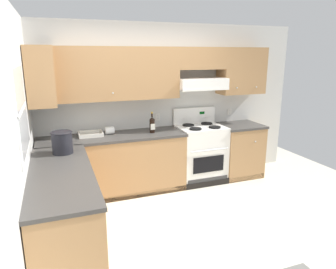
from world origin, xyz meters
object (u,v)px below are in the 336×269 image
object	(u,v)px
bucket	(62,142)
wine_bottle	(152,124)
bowl	(91,135)
paper_towel_roll	(110,130)
stove	(200,153)

from	to	relation	value
bucket	wine_bottle	bearing A→B (deg)	24.66
wine_bottle	bucket	size ratio (longest dim) A/B	1.19
bowl	paper_towel_roll	world-z (taller)	paper_towel_roll
stove	wine_bottle	distance (m)	1.01
bowl	paper_towel_roll	bearing A→B (deg)	2.78
bucket	paper_towel_roll	xyz separation A→B (m)	(0.70, 0.75, -0.08)
stove	paper_towel_roll	distance (m)	1.55
bowl	bucket	distance (m)	0.85
bowl	bucket	xyz separation A→B (m)	(-0.41, -0.73, 0.12)
wine_bottle	paper_towel_roll	bearing A→B (deg)	167.49
wine_bottle	bucket	world-z (taller)	wine_bottle
stove	bowl	distance (m)	1.81
bucket	paper_towel_roll	world-z (taller)	bucket
stove	bowl	size ratio (longest dim) A/B	3.45
stove	bowl	xyz separation A→B (m)	(-1.75, 0.10, 0.45)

